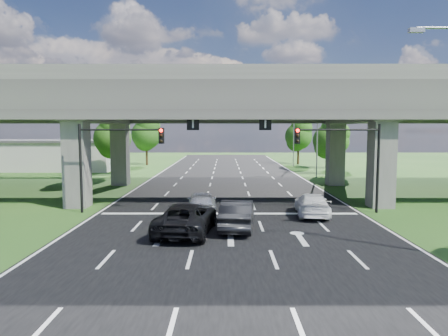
{
  "coord_description": "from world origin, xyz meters",
  "views": [
    {
      "loc": [
        -0.3,
        -22.68,
        5.51
      ],
      "look_at": [
        -0.36,
        7.59,
        2.71
      ],
      "focal_mm": 32.0,
      "sensor_mm": 36.0,
      "label": 1
    }
  ],
  "objects_px": {
    "signal_right": "(346,151)",
    "car_trailing": "(186,218)",
    "signal_left": "(112,151)",
    "streetlight_beyond": "(291,129)",
    "streetlight_far": "(314,128)",
    "car_white": "(312,205)",
    "car_silver": "(202,203)",
    "car_dark": "(237,214)"
  },
  "relations": [
    {
      "from": "car_dark",
      "to": "car_white",
      "type": "xyz_separation_m",
      "value": [
        4.99,
        3.63,
        -0.11
      ]
    },
    {
      "from": "car_white",
      "to": "car_trailing",
      "type": "height_order",
      "value": "car_trailing"
    },
    {
      "from": "streetlight_far",
      "to": "streetlight_beyond",
      "type": "height_order",
      "value": "same"
    },
    {
      "from": "signal_left",
      "to": "streetlight_far",
      "type": "distance_m",
      "value": 26.95
    },
    {
      "from": "car_trailing",
      "to": "signal_right",
      "type": "bearing_deg",
      "value": -145.74
    },
    {
      "from": "car_dark",
      "to": "car_trailing",
      "type": "bearing_deg",
      "value": 23.76
    },
    {
      "from": "streetlight_far",
      "to": "car_trailing",
      "type": "distance_m",
      "value": 28.86
    },
    {
      "from": "signal_left",
      "to": "streetlight_far",
      "type": "bearing_deg",
      "value": 48.22
    },
    {
      "from": "signal_right",
      "to": "signal_left",
      "type": "relative_size",
      "value": 1.0
    },
    {
      "from": "car_white",
      "to": "car_trailing",
      "type": "distance_m",
      "value": 9.0
    },
    {
      "from": "car_dark",
      "to": "car_trailing",
      "type": "relative_size",
      "value": 0.85
    },
    {
      "from": "streetlight_far",
      "to": "car_white",
      "type": "bearing_deg",
      "value": -102.61
    },
    {
      "from": "signal_right",
      "to": "streetlight_beyond",
      "type": "relative_size",
      "value": 0.6
    },
    {
      "from": "car_dark",
      "to": "signal_right",
      "type": "bearing_deg",
      "value": -142.66
    },
    {
      "from": "signal_right",
      "to": "signal_left",
      "type": "xyz_separation_m",
      "value": [
        -15.65,
        0.0,
        0.0
      ]
    },
    {
      "from": "signal_right",
      "to": "car_trailing",
      "type": "relative_size",
      "value": 1.02
    },
    {
      "from": "streetlight_beyond",
      "to": "car_trailing",
      "type": "bearing_deg",
      "value": -106.71
    },
    {
      "from": "streetlight_beyond",
      "to": "car_trailing",
      "type": "xyz_separation_m",
      "value": [
        -12.47,
        -41.54,
        -5.0
      ]
    },
    {
      "from": "signal_left",
      "to": "streetlight_beyond",
      "type": "height_order",
      "value": "streetlight_beyond"
    },
    {
      "from": "car_white",
      "to": "car_silver",
      "type": "bearing_deg",
      "value": 5.89
    },
    {
      "from": "car_silver",
      "to": "car_trailing",
      "type": "bearing_deg",
      "value": 80.1
    },
    {
      "from": "streetlight_far",
      "to": "streetlight_beyond",
      "type": "xyz_separation_m",
      "value": [
        0.0,
        16.0,
        0.0
      ]
    },
    {
      "from": "car_white",
      "to": "car_trailing",
      "type": "xyz_separation_m",
      "value": [
        -7.77,
        -4.54,
        0.1
      ]
    },
    {
      "from": "signal_right",
      "to": "car_dark",
      "type": "height_order",
      "value": "signal_right"
    },
    {
      "from": "signal_right",
      "to": "car_trailing",
      "type": "bearing_deg",
      "value": -151.75
    },
    {
      "from": "streetlight_far",
      "to": "car_silver",
      "type": "bearing_deg",
      "value": -119.53
    },
    {
      "from": "signal_left",
      "to": "car_white",
      "type": "distance_m",
      "value": 13.7
    },
    {
      "from": "signal_left",
      "to": "car_white",
      "type": "relative_size",
      "value": 1.23
    },
    {
      "from": "streetlight_beyond",
      "to": "car_trailing",
      "type": "height_order",
      "value": "streetlight_beyond"
    },
    {
      "from": "signal_right",
      "to": "streetlight_far",
      "type": "relative_size",
      "value": 0.6
    },
    {
      "from": "streetlight_beyond",
      "to": "car_dark",
      "type": "height_order",
      "value": "streetlight_beyond"
    },
    {
      "from": "signal_right",
      "to": "car_silver",
      "type": "xyz_separation_m",
      "value": [
        -9.62,
        -0.94,
        -3.36
      ]
    },
    {
      "from": "signal_right",
      "to": "car_trailing",
      "type": "xyz_separation_m",
      "value": [
        -10.2,
        -5.48,
        -3.34
      ]
    },
    {
      "from": "streetlight_far",
      "to": "car_silver",
      "type": "distance_m",
      "value": 24.65
    },
    {
      "from": "streetlight_beyond",
      "to": "car_dark",
      "type": "bearing_deg",
      "value": -103.42
    },
    {
      "from": "streetlight_beyond",
      "to": "car_white",
      "type": "xyz_separation_m",
      "value": [
        -4.7,
        -37.0,
        -5.11
      ]
    },
    {
      "from": "car_dark",
      "to": "car_trailing",
      "type": "height_order",
      "value": "car_dark"
    },
    {
      "from": "car_dark",
      "to": "car_trailing",
      "type": "xyz_separation_m",
      "value": [
        -2.78,
        -0.91,
        -0.0
      ]
    },
    {
      "from": "car_silver",
      "to": "car_white",
      "type": "bearing_deg",
      "value": 177.31
    },
    {
      "from": "car_silver",
      "to": "signal_left",
      "type": "bearing_deg",
      "value": -11.59
    },
    {
      "from": "car_silver",
      "to": "streetlight_beyond",
      "type": "bearing_deg",
      "value": -110.52
    },
    {
      "from": "signal_left",
      "to": "car_dark",
      "type": "bearing_deg",
      "value": -29.06
    }
  ]
}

